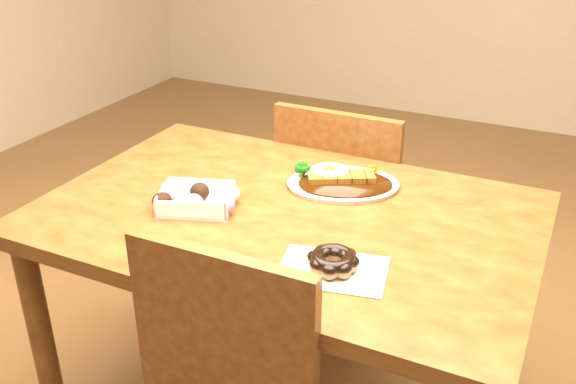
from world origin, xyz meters
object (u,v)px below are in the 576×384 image
at_px(katsu_curry_plate, 341,181).
at_px(pon_de_ring, 333,262).
at_px(chair_far, 347,213).
at_px(table, 286,245).
at_px(donut_box, 197,198).

xyz_separation_m(katsu_curry_plate, pon_de_ring, (0.13, -0.39, 0.01)).
distance_m(chair_far, pon_de_ring, 0.83).
relative_size(table, katsu_curry_plate, 3.46).
bearing_deg(chair_far, donut_box, 74.27).
height_order(table, katsu_curry_plate, katsu_curry_plate).
relative_size(katsu_curry_plate, donut_box, 1.60).
bearing_deg(donut_box, katsu_curry_plate, 43.92).
xyz_separation_m(chair_far, donut_box, (-0.17, -0.62, 0.30)).
distance_m(chair_far, donut_box, 0.71).
relative_size(table, pon_de_ring, 4.82).
distance_m(katsu_curry_plate, pon_de_ring, 0.41).
bearing_deg(table, donut_box, -158.55).
xyz_separation_m(katsu_curry_plate, donut_box, (-0.28, -0.27, 0.01)).
xyz_separation_m(table, donut_box, (-0.21, -0.08, 0.12)).
bearing_deg(table, pon_de_ring, -44.44).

